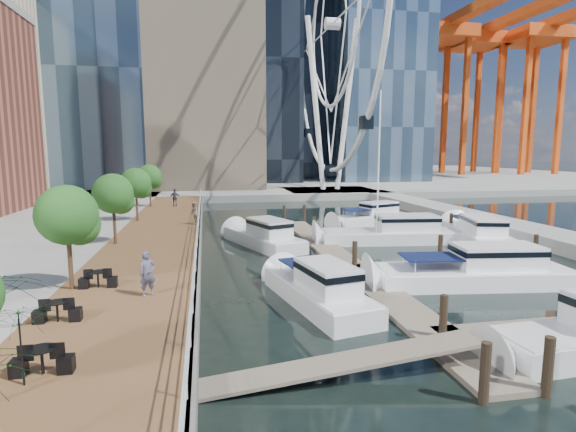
{
  "coord_description": "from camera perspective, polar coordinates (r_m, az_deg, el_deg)",
  "views": [
    {
      "loc": [
        -5.53,
        -16.51,
        7.02
      ],
      "look_at": [
        -0.46,
        10.75,
        3.0
      ],
      "focal_mm": 28.0,
      "sensor_mm": 36.0,
      "label": 1
    }
  ],
  "objects": [
    {
      "name": "ground",
      "position": [
        18.78,
        7.62,
        -13.78
      ],
      "size": [
        520.0,
        520.0,
        0.0
      ],
      "primitive_type": "plane",
      "color": "black",
      "rests_on": "ground"
    },
    {
      "name": "boardwalk",
      "position": [
        32.37,
        -16.49,
        -3.72
      ],
      "size": [
        6.0,
        60.0,
        1.0
      ],
      "primitive_type": "cube",
      "color": "brown",
      "rests_on": "ground"
    },
    {
      "name": "seawall",
      "position": [
        32.18,
        -11.16,
        -3.6
      ],
      "size": [
        0.25,
        60.0,
        1.0
      ],
      "primitive_type": "cube",
      "color": "#595954",
      "rests_on": "ground"
    },
    {
      "name": "land_far",
      "position": [
        118.82,
        -7.87,
        5.02
      ],
      "size": [
        200.0,
        114.0,
        1.0
      ],
      "primitive_type": "cube",
      "color": "gray",
      "rests_on": "ground"
    },
    {
      "name": "breakwater",
      "position": [
        45.03,
        24.17,
        -0.81
      ],
      "size": [
        4.0,
        60.0,
        1.0
      ],
      "primitive_type": "cube",
      "color": "gray",
      "rests_on": "ground"
    },
    {
      "name": "pier",
      "position": [
        71.54,
        5.37,
        2.98
      ],
      "size": [
        14.0,
        12.0,
        1.0
      ],
      "primitive_type": "cube",
      "color": "gray",
      "rests_on": "ground"
    },
    {
      "name": "railing",
      "position": [
        31.99,
        -11.39,
        -1.81
      ],
      "size": [
        0.1,
        60.0,
        1.05
      ],
      "primitive_type": null,
      "color": "white",
      "rests_on": "boardwalk"
    },
    {
      "name": "floating_docks",
      "position": [
        30.44,
        16.12,
        -4.47
      ],
      "size": [
        16.0,
        34.0,
        2.6
      ],
      "color": "#6D6051",
      "rests_on": "ground"
    },
    {
      "name": "ferris_wheel",
      "position": [
        73.71,
        5.66,
        23.06
      ],
      "size": [
        5.8,
        45.6,
        47.8
      ],
      "color": "white",
      "rests_on": "ground"
    },
    {
      "name": "port_cranes",
      "position": [
        134.57,
        23.13,
        13.13
      ],
      "size": [
        40.0,
        52.0,
        38.0
      ],
      "color": "#D84C14",
      "rests_on": "ground"
    },
    {
      "name": "street_trees",
      "position": [
        31.19,
        -21.35,
        2.66
      ],
      "size": [
        2.6,
        42.6,
        4.6
      ],
      "color": "#3F2B1C",
      "rests_on": "ground"
    },
    {
      "name": "cafe_tables",
      "position": [
        16.32,
        -27.9,
        -13.0
      ],
      "size": [
        2.5,
        13.7,
        0.74
      ],
      "color": "black",
      "rests_on": "ground"
    },
    {
      "name": "yacht_foreground",
      "position": [
        25.95,
        22.38,
        -8.08
      ],
      "size": [
        11.54,
        4.38,
        2.15
      ],
      "primitive_type": null,
      "rotation": [
        0.0,
        0.0,
        1.45
      ],
      "color": "white",
      "rests_on": "ground"
    },
    {
      "name": "pedestrian_near",
      "position": [
        19.76,
        -17.41,
        -7.0
      ],
      "size": [
        0.82,
        0.71,
        1.91
      ],
      "primitive_type": "imported",
      "rotation": [
        0.0,
        0.0,
        0.43
      ],
      "color": "#484A61",
      "rests_on": "boardwalk"
    },
    {
      "name": "pedestrian_mid",
      "position": [
        37.95,
        -11.89,
        0.36
      ],
      "size": [
        0.73,
        0.92,
        1.86
      ],
      "primitive_type": "imported",
      "rotation": [
        0.0,
        0.0,
        -1.6
      ],
      "color": "gray",
      "rests_on": "boardwalk"
    },
    {
      "name": "pedestrian_far",
      "position": [
        50.68,
        -14.15,
        2.26
      ],
      "size": [
        1.13,
        0.5,
        1.91
      ],
      "primitive_type": "imported",
      "rotation": [
        0.0,
        0.0,
        3.11
      ],
      "color": "#353843",
      "rests_on": "boardwalk"
    },
    {
      "name": "moored_yachts",
      "position": [
        34.31,
        12.84,
        -3.77
      ],
      "size": [
        22.44,
        32.13,
        11.5
      ],
      "color": "silver",
      "rests_on": "ground"
    }
  ]
}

